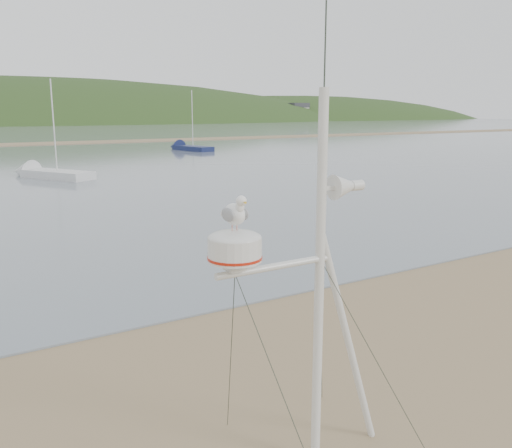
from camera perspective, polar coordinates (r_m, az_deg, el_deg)
mast_rig at (r=6.58m, az=6.32°, el=-14.41°), size 2.40×2.56×5.42m
sailboat_blue_far at (r=61.21m, az=-7.69°, el=8.00°), size 3.01×7.24×7.00m
sailboat_white_near at (r=38.02m, az=-21.88°, el=5.02°), size 4.63×6.71×6.71m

